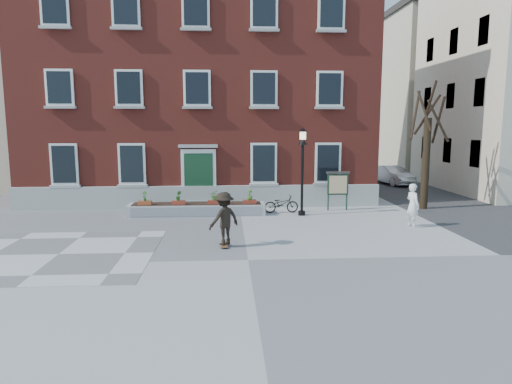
{
  "coord_description": "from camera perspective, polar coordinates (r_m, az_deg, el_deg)",
  "views": [
    {
      "loc": [
        -0.63,
        -13.44,
        4.11
      ],
      "look_at": [
        0.5,
        4.0,
        1.5
      ],
      "focal_mm": 32.0,
      "sensor_mm": 36.0,
      "label": 1
    }
  ],
  "objects": [
    {
      "name": "side_street",
      "position": [
        38.19,
        26.1,
        12.02
      ],
      "size": [
        15.2,
        36.0,
        14.5
      ],
      "color": "#3A3A3C",
      "rests_on": "ground"
    },
    {
      "name": "skateboarder",
      "position": [
        15.38,
        -4.01,
        -3.32
      ],
      "size": [
        1.32,
        1.22,
        1.87
      ],
      "color": "brown",
      "rests_on": "ground"
    },
    {
      "name": "bare_tree",
      "position": [
        23.55,
        20.53,
        4.74
      ],
      "size": [
        1.83,
        1.83,
        6.16
      ],
      "color": "black",
      "rests_on": "ground"
    },
    {
      "name": "brick_building",
      "position": [
        27.53,
        -6.72,
        13.0
      ],
      "size": [
        18.4,
        10.85,
        12.6
      ],
      "color": "maroon",
      "rests_on": "ground"
    },
    {
      "name": "parked_car",
      "position": [
        32.66,
        16.62,
        2.03
      ],
      "size": [
        2.17,
        4.06,
        1.27
      ],
      "primitive_type": "imported",
      "rotation": [
        0.0,
        0.0,
        0.23
      ],
      "color": "silver",
      "rests_on": "ground"
    },
    {
      "name": "ground",
      "position": [
        14.06,
        -0.99,
        -8.49
      ],
      "size": [
        100.0,
        100.0,
        0.0
      ],
      "primitive_type": "plane",
      "color": "#969698",
      "rests_on": "ground"
    },
    {
      "name": "checker_patch",
      "position": [
        15.94,
        -23.44,
        -7.14
      ],
      "size": [
        6.0,
        6.0,
        0.01
      ],
      "primitive_type": "cube",
      "color": "slate",
      "rests_on": "ground"
    },
    {
      "name": "bicycle",
      "position": [
        21.31,
        3.18,
        -1.5
      ],
      "size": [
        1.62,
        0.65,
        0.84
      ],
      "primitive_type": "imported",
      "rotation": [
        0.0,
        0.0,
        1.63
      ],
      "color": "black",
      "rests_on": "ground"
    },
    {
      "name": "planter_assembly",
      "position": [
        21.0,
        -7.36,
        -2.01
      ],
      "size": [
        6.2,
        1.12,
        1.15
      ],
      "color": "#B9B9B4",
      "rests_on": "ground"
    },
    {
      "name": "bystander",
      "position": [
        19.36,
        19.0,
        -1.58
      ],
      "size": [
        0.61,
        0.74,
        1.76
      ],
      "primitive_type": "imported",
      "rotation": [
        0.0,
        0.0,
        1.9
      ],
      "color": "white",
      "rests_on": "ground"
    },
    {
      "name": "lamp_post",
      "position": [
        20.53,
        5.83,
        4.06
      ],
      "size": [
        0.4,
        0.4,
        3.93
      ],
      "color": "black",
      "rests_on": "ground"
    },
    {
      "name": "notice_board",
      "position": [
        22.13,
        10.19,
        0.97
      ],
      "size": [
        1.1,
        0.16,
        1.87
      ],
      "color": "#193323",
      "rests_on": "ground"
    }
  ]
}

